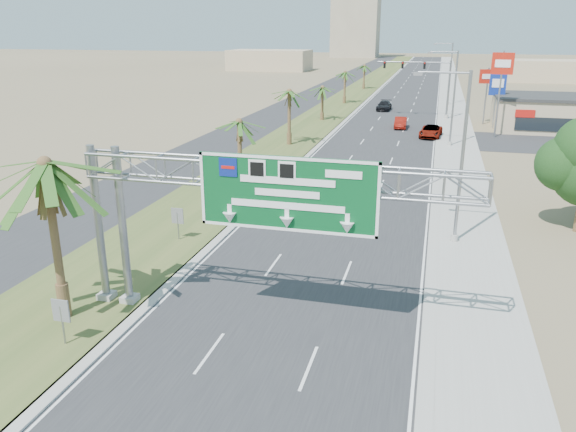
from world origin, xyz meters
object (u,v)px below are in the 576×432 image
(store_building, at_px, (571,115))
(pole_sign_red_near, at_px, (502,69))
(sign_gantry, at_px, (253,187))
(car_far, at_px, (384,106))
(car_left_lane, at_px, (303,173))
(car_mid_lane, at_px, (401,123))
(signal_mast, at_px, (434,84))
(pole_sign_blue, at_px, (498,85))
(pole_sign_red_far, at_px, (488,80))
(car_right_lane, at_px, (431,131))
(palm_near, at_px, (45,165))

(store_building, distance_m, pole_sign_red_near, 13.08)
(sign_gantry, height_order, car_far, sign_gantry)
(sign_gantry, xyz_separation_m, car_left_lane, (-3.38, 23.25, -5.26))
(car_mid_lane, xyz_separation_m, car_far, (-3.68, 16.18, 0.02))
(signal_mast, height_order, pole_sign_red_near, pole_sign_red_near)
(pole_sign_blue, height_order, pole_sign_red_far, pole_sign_blue)
(pole_sign_red_far, bearing_deg, car_left_lane, -114.89)
(car_right_lane, relative_size, pole_sign_red_near, 0.52)
(signal_mast, distance_m, car_left_lane, 40.18)
(signal_mast, xyz_separation_m, car_mid_lane, (-3.67, -9.58, -4.15))
(car_right_lane, relative_size, pole_sign_blue, 0.69)
(signal_mast, relative_size, car_left_lane, 2.20)
(pole_sign_blue, distance_m, pole_sign_red_far, 3.17)
(palm_near, relative_size, pole_sign_red_far, 1.14)
(car_far, xyz_separation_m, pole_sign_red_near, (14.83, -19.69, 7.05))
(pole_sign_red_near, bearing_deg, pole_sign_blue, 87.01)
(signal_mast, xyz_separation_m, pole_sign_blue, (7.83, -6.42, 0.54))
(car_left_lane, distance_m, pole_sign_red_far, 39.29)
(car_mid_lane, relative_size, pole_sign_red_near, 0.43)
(signal_mast, distance_m, pole_sign_red_near, 15.35)
(sign_gantry, relative_size, car_mid_lane, 3.94)
(car_right_lane, xyz_separation_m, pole_sign_red_far, (6.59, 11.79, 5.03))
(pole_sign_blue, bearing_deg, car_right_lane, -130.87)
(store_building, bearing_deg, pole_sign_blue, -177.18)
(sign_gantry, bearing_deg, car_far, 90.93)
(pole_sign_red_near, xyz_separation_m, pole_sign_blue, (0.35, 6.67, -2.38))
(pole_sign_red_near, height_order, pole_sign_red_far, pole_sign_red_near)
(car_right_lane, bearing_deg, car_mid_lane, 129.51)
(sign_gantry, relative_size, pole_sign_blue, 2.28)
(palm_near, xyz_separation_m, pole_sign_red_near, (21.85, 50.89, 0.84))
(palm_near, distance_m, pole_sign_red_far, 64.13)
(car_mid_lane, distance_m, pole_sign_blue, 12.82)
(car_far, xyz_separation_m, pole_sign_red_far, (14.14, -10.04, 5.02))
(signal_mast, xyz_separation_m, car_left_lane, (-9.61, -38.80, -4.06))
(palm_near, relative_size, signal_mast, 0.81)
(pole_sign_red_near, bearing_deg, palm_near, -113.24)
(pole_sign_red_far, bearing_deg, sign_gantry, -102.53)
(pole_sign_red_near, bearing_deg, car_left_lane, -123.61)
(pole_sign_red_far, bearing_deg, signal_mast, 153.12)
(store_building, relative_size, car_far, 3.65)
(signal_mast, relative_size, pole_sign_blue, 1.40)
(signal_mast, bearing_deg, car_far, 138.06)
(signal_mast, distance_m, car_far, 10.71)
(signal_mast, distance_m, store_building, 18.08)
(car_far, bearing_deg, signal_mast, -39.98)
(sign_gantry, distance_m, palm_near, 8.41)
(palm_near, relative_size, pole_sign_red_near, 0.85)
(car_mid_lane, distance_m, car_right_lane, 6.85)
(car_left_lane, relative_size, pole_sign_blue, 0.63)
(palm_near, height_order, car_far, palm_near)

